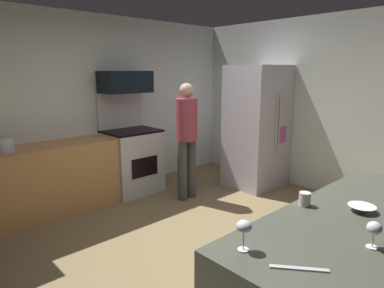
{
  "coord_description": "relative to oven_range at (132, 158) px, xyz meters",
  "views": [
    {
      "loc": [
        -2.28,
        -2.25,
        1.81
      ],
      "look_at": [
        0.09,
        0.3,
        1.05
      ],
      "focal_mm": 31.39,
      "sensor_mm": 36.0,
      "label": 1
    }
  ],
  "objects": [
    {
      "name": "counter_island",
      "position": [
        -0.54,
        -3.47,
        -0.06
      ],
      "size": [
        2.11,
        0.8,
        0.9
      ],
      "primitive_type": "cube",
      "color": "#42473A",
      "rests_on": "ground"
    },
    {
      "name": "stock_pot",
      "position": [
        -1.74,
        0.01,
        0.47
      ],
      "size": [
        0.28,
        0.28,
        0.17
      ],
      "primitive_type": "cylinder",
      "color": "#AFB2C4",
      "rests_on": "lower_cabinet_run"
    },
    {
      "name": "microwave",
      "position": [
        0.0,
        0.09,
        1.14
      ],
      "size": [
        0.74,
        0.38,
        0.32
      ],
      "primitive_type": "cube",
      "color": "black",
      "rests_on": "oven_range"
    },
    {
      "name": "lower_cabinet_run",
      "position": [
        -1.3,
        0.01,
        -0.06
      ],
      "size": [
        2.4,
        0.6,
        0.9
      ],
      "primitive_type": "cube",
      "color": "#BB834D",
      "rests_on": "ground"
    },
    {
      "name": "wall_right",
      "position": [
        2.14,
        -1.97,
        0.79
      ],
      "size": [
        0.12,
        4.8,
        2.6
      ],
      "primitive_type": "cube",
      "color": "silver",
      "rests_on": "ground"
    },
    {
      "name": "oven_range",
      "position": [
        0.0,
        0.0,
        0.0
      ],
      "size": [
        0.76,
        0.65,
        1.49
      ],
      "color": "silver",
      "rests_on": "ground"
    },
    {
      "name": "knife_chef",
      "position": [
        -1.35,
        -3.53,
        0.39
      ],
      "size": [
        0.19,
        0.23,
        0.01
      ],
      "primitive_type": "cube",
      "rotation": [
        0.0,
        0.0,
        2.25
      ],
      "color": "#B7BABF",
      "rests_on": "counter_island"
    },
    {
      "name": "mixing_bowl_large",
      "position": [
        -0.44,
        -3.47,
        0.41
      ],
      "size": [
        0.18,
        0.18,
        0.04
      ],
      "primitive_type": "cone",
      "rotation": [
        3.14,
        0.0,
        0.0
      ],
      "color": "white",
      "rests_on": "counter_island"
    },
    {
      "name": "wine_glass_near",
      "position": [
        -1.4,
        -3.24,
        0.51
      ],
      "size": [
        0.08,
        0.08,
        0.17
      ],
      "color": "silver",
      "rests_on": "counter_island"
    },
    {
      "name": "wall_back",
      "position": [
        -0.4,
        0.37,
        0.79
      ],
      "size": [
        5.2,
        0.12,
        2.6
      ],
      "primitive_type": "cube",
      "color": "silver",
      "rests_on": "ground"
    },
    {
      "name": "refrigerator",
      "position": [
        1.63,
        -1.1,
        0.44
      ],
      "size": [
        0.89,
        0.75,
        1.9
      ],
      "color": "silver",
      "rests_on": "ground"
    },
    {
      "name": "person_cook",
      "position": [
        0.41,
        -0.79,
        0.41
      ],
      "size": [
        0.31,
        0.3,
        1.65
      ],
      "color": "#414141",
      "rests_on": "ground"
    },
    {
      "name": "ground_plane",
      "position": [
        -0.4,
        -1.97,
        -0.52
      ],
      "size": [
        5.2,
        4.8,
        0.02
      ],
      "primitive_type": "cube",
      "color": "olive"
    },
    {
      "name": "wine_glass_mid",
      "position": [
        -0.89,
        -3.69,
        0.49
      ],
      "size": [
        0.08,
        0.08,
        0.15
      ],
      "color": "silver",
      "rests_on": "counter_island"
    },
    {
      "name": "mug_coffee",
      "position": [
        -0.63,
        -3.16,
        0.43
      ],
      "size": [
        0.08,
        0.08,
        0.1
      ],
      "primitive_type": "cylinder",
      "color": "silver",
      "rests_on": "counter_island"
    }
  ]
}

